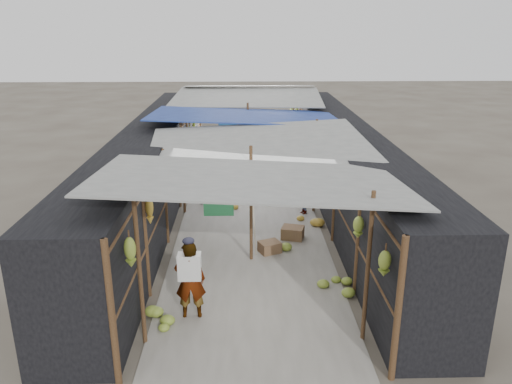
{
  "coord_description": "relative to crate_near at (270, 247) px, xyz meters",
  "views": [
    {
      "loc": [
        -0.16,
        -7.05,
        4.96
      ],
      "look_at": [
        0.13,
        4.02,
        1.25
      ],
      "focal_mm": 35.0,
      "sensor_mm": 36.0,
      "label": 1
    }
  ],
  "objects": [
    {
      "name": "crate_near",
      "position": [
        0.0,
        0.0,
        0.0
      ],
      "size": [
        0.57,
        0.52,
        0.27
      ],
      "primitive_type": "cube",
      "rotation": [
        0.0,
        0.0,
        0.42
      ],
      "color": "brown",
      "rests_on": "ground"
    },
    {
      "name": "market_canopy",
      "position": [
        -0.4,
        3.49,
        2.27
      ],
      "size": [
        5.62,
        15.2,
        2.77
      ],
      "color": "brown",
      "rests_on": "ground"
    },
    {
      "name": "stall_left",
      "position": [
        -3.13,
        3.16,
        1.01
      ],
      "size": [
        1.4,
        15.0,
        2.3
      ],
      "primitive_type": "cube",
      "color": "black",
      "rests_on": "ground"
    },
    {
      "name": "vendor_elderly",
      "position": [
        -1.53,
        -2.6,
        0.6
      ],
      "size": [
        0.55,
        0.38,
        1.47
      ],
      "primitive_type": "imported",
      "rotation": [
        0.0,
        0.0,
        3.19
      ],
      "color": "silver",
      "rests_on": "ground"
    },
    {
      "name": "hanging_bananas",
      "position": [
        -0.45,
        3.5,
        1.54
      ],
      "size": [
        3.96,
        14.38,
        0.84
      ],
      "color": "olive",
      "rests_on": "ground"
    },
    {
      "name": "floor_bananas",
      "position": [
        -0.0,
        1.44,
        0.02
      ],
      "size": [
        4.03,
        10.08,
        0.36
      ],
      "color": "olive",
      "rests_on": "ground"
    },
    {
      "name": "crate_back",
      "position": [
        -1.75,
        5.75,
        -0.01
      ],
      "size": [
        0.4,
        0.33,
        0.25
      ],
      "primitive_type": "cube",
      "rotation": [
        0.0,
        0.0,
        0.03
      ],
      "color": "brown",
      "rests_on": "ground"
    },
    {
      "name": "vendor_seated",
      "position": [
        1.05,
        2.46,
        0.35
      ],
      "size": [
        0.6,
        0.73,
        0.98
      ],
      "primitive_type": "imported",
      "rotation": [
        0.0,
        0.0,
        -1.13
      ],
      "color": "#47433D",
      "rests_on": "ground"
    },
    {
      "name": "black_basin",
      "position": [
        0.95,
        5.51,
        -0.05
      ],
      "size": [
        0.57,
        0.57,
        0.17
      ],
      "primitive_type": "cylinder",
      "color": "black",
      "rests_on": "ground"
    },
    {
      "name": "aisle_slab",
      "position": [
        -0.43,
        3.16,
        -0.13
      ],
      "size": [
        3.6,
        16.0,
        0.02
      ],
      "primitive_type": "cube",
      "color": "#9E998E",
      "rests_on": "ground"
    },
    {
      "name": "shopper_blue",
      "position": [
        -1.52,
        3.25,
        0.56
      ],
      "size": [
        0.77,
        0.65,
        1.39
      ],
      "primitive_type": "imported",
      "rotation": [
        0.0,
        0.0,
        -0.2
      ],
      "color": "navy",
      "rests_on": "ground"
    },
    {
      "name": "stall_right",
      "position": [
        2.27,
        3.16,
        1.01
      ],
      "size": [
        1.4,
        15.0,
        2.3
      ],
      "primitive_type": "cube",
      "color": "black",
      "rests_on": "ground"
    },
    {
      "name": "crate_mid",
      "position": [
        0.6,
        0.78,
        0.02
      ],
      "size": [
        0.61,
        0.54,
        0.31
      ],
      "primitive_type": "cube",
      "rotation": [
        0.0,
        0.0,
        -0.28
      ],
      "color": "brown",
      "rests_on": "ground"
    },
    {
      "name": "ground",
      "position": [
        -0.43,
        -3.34,
        -0.14
      ],
      "size": [
        80.0,
        80.0,
        0.0
      ],
      "primitive_type": "plane",
      "color": "#6B6356",
      "rests_on": "ground"
    }
  ]
}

